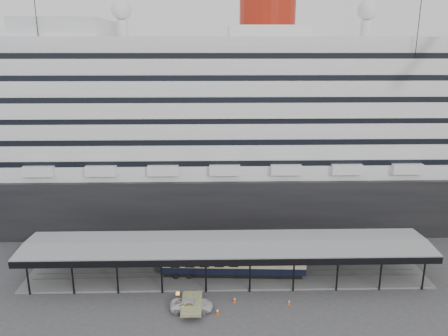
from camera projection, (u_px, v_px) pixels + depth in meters
The scene contains 8 objects.
ground at pixel (228, 295), 56.93m from camera, with size 200.00×200.00×0.00m, color #3A3A3D.
cruise_ship at pixel (223, 118), 82.84m from camera, with size 130.00×30.00×43.90m.
platform_canopy at pixel (227, 261), 61.11m from camera, with size 56.00×9.18×5.30m.
port_truck at pixel (192, 305), 53.59m from camera, with size 2.39×5.18×1.44m, color silver.
pullman_carriage at pixel (233, 261), 61.12m from camera, with size 20.20×3.63×19.72m.
traffic_cone_left at pixel (235, 300), 55.31m from camera, with size 0.47×0.47×0.77m.
traffic_cone_mid at pixel (217, 311), 52.82m from camera, with size 0.53×0.53×0.82m.
traffic_cone_right at pixel (289, 302), 54.87m from camera, with size 0.44×0.44×0.68m.
Camera 1 is at (-1.71, -50.36, 31.30)m, focal length 35.00 mm.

